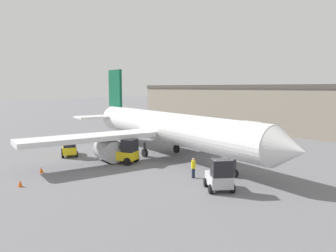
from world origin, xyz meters
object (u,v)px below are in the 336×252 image
object	(u,v)px
airplane	(164,128)
baggage_tug	(220,176)
ground_crew_worker	(193,167)
safety_cone_near	(20,183)
pushback_tug	(69,147)
belt_loader_truck	(125,152)
safety_cone_far	(41,170)

from	to	relation	value
airplane	baggage_tug	distance (m)	13.92
airplane	baggage_tug	xyz separation A→B (m)	(12.67, -5.36, -2.10)
ground_crew_worker	safety_cone_near	size ratio (longest dim) A/B	3.21
baggage_tug	safety_cone_near	xyz separation A→B (m)	(-11.15, -11.05, -0.83)
baggage_tug	airplane	bearing A→B (deg)	-167.08
baggage_tug	safety_cone_near	distance (m)	15.72
ground_crew_worker	pushback_tug	world-z (taller)	pushback_tug
belt_loader_truck	pushback_tug	size ratio (longest dim) A/B	0.96
airplane	safety_cone_near	xyz separation A→B (m)	(1.53, -16.41, -2.93)
safety_cone_far	baggage_tug	bearing A→B (deg)	29.66
safety_cone_near	safety_cone_far	distance (m)	4.31
airplane	ground_crew_worker	distance (m)	10.16
pushback_tug	safety_cone_far	world-z (taller)	pushback_tug
safety_cone_far	ground_crew_worker	bearing A→B (deg)	41.02
ground_crew_worker	belt_loader_truck	bearing A→B (deg)	-175.67
airplane	pushback_tug	distance (m)	11.02
pushback_tug	airplane	bearing A→B (deg)	73.47
belt_loader_truck	safety_cone_near	distance (m)	10.97
airplane	safety_cone_far	distance (m)	13.95
baggage_tug	safety_cone_far	world-z (taller)	baggage_tug
belt_loader_truck	safety_cone_far	xyz separation A→B (m)	(-1.95, -7.98, -0.90)
airplane	belt_loader_truck	bearing A→B (deg)	-79.45
airplane	safety_cone_near	world-z (taller)	airplane
baggage_tug	safety_cone_near	bearing A→B (deg)	-99.39
pushback_tug	safety_cone_far	distance (m)	7.41
ground_crew_worker	pushback_tug	distance (m)	16.30
belt_loader_truck	safety_cone_near	world-z (taller)	belt_loader_truck
ground_crew_worker	safety_cone_far	bearing A→B (deg)	-142.74
baggage_tug	pushback_tug	xyz separation A→B (m)	(-19.57, -2.96, -0.05)
airplane	ground_crew_worker	world-z (taller)	airplane
baggage_tug	belt_loader_truck	size ratio (longest dim) A/B	0.91
safety_cone_near	safety_cone_far	bearing A→B (deg)	137.98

